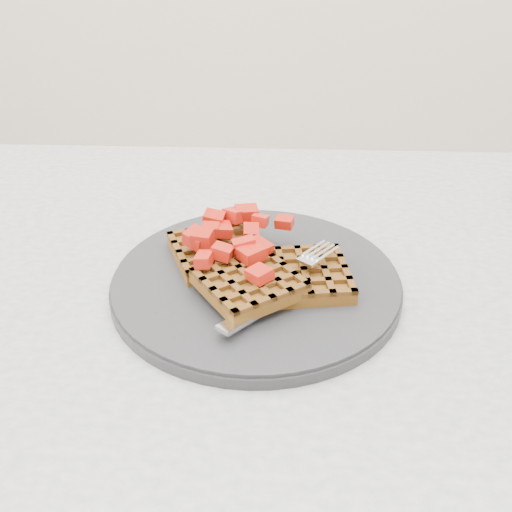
# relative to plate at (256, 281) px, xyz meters

# --- Properties ---
(table) EXTENTS (1.20, 0.80, 0.75)m
(table) POSITION_rel_plate_xyz_m (0.13, 0.01, -0.12)
(table) COLOR beige
(table) RESTS_ON ground
(plate) EXTENTS (0.31, 0.31, 0.02)m
(plate) POSITION_rel_plate_xyz_m (0.00, 0.00, 0.00)
(plate) COLOR #242527
(plate) RESTS_ON table
(waffles) EXTENTS (0.21, 0.20, 0.03)m
(waffles) POSITION_rel_plate_xyz_m (0.00, -0.00, 0.02)
(waffles) COLOR brown
(waffles) RESTS_ON plate
(strawberry_pile) EXTENTS (0.15, 0.15, 0.02)m
(strawberry_pile) POSITION_rel_plate_xyz_m (0.00, 0.00, 0.05)
(strawberry_pile) COLOR #9E0600
(strawberry_pile) RESTS_ON waffles
(fork) EXTENTS (0.13, 0.16, 0.02)m
(fork) POSITION_rel_plate_xyz_m (0.03, -0.04, 0.02)
(fork) COLOR silver
(fork) RESTS_ON plate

